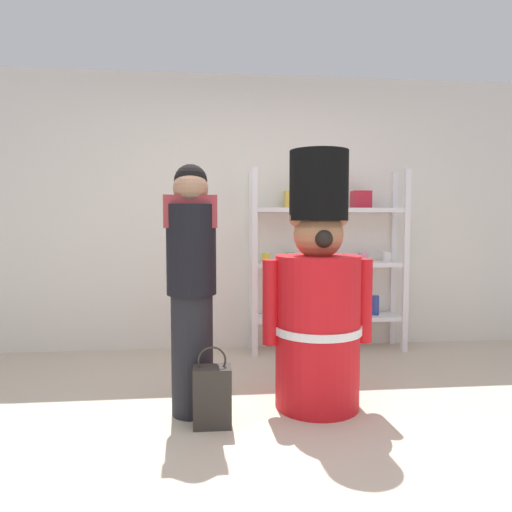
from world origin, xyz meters
TOP-DOWN VIEW (x-y plane):
  - ground_plane at (0.00, 0.00)m, footprint 6.40×6.40m
  - back_wall at (0.00, 2.20)m, footprint 6.40×0.12m
  - merchandise_shelf at (0.81, 1.98)m, footprint 1.46×0.35m
  - teddy_bear_guard at (0.40, 0.62)m, footprint 0.73×0.57m
  - person_shopper at (-0.42, 0.58)m, footprint 0.32×0.31m
  - shopping_bag at (-0.29, 0.38)m, footprint 0.23×0.15m

SIDE VIEW (x-z plane):
  - ground_plane at x=0.00m, z-range 0.00..0.00m
  - shopping_bag at x=-0.29m, z-range -0.06..0.43m
  - teddy_bear_guard at x=0.40m, z-range -0.13..1.54m
  - person_shopper at x=-0.42m, z-range 0.05..1.62m
  - merchandise_shelf at x=0.81m, z-range 0.03..1.73m
  - back_wall at x=0.00m, z-range 0.00..2.60m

